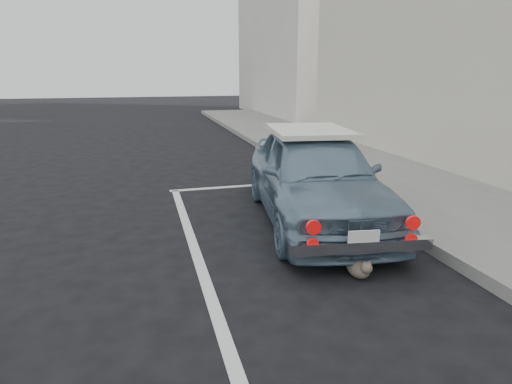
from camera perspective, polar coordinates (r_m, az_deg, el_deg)
building_far at (r=22.69m, az=5.31°, el=20.33°), size 3.50×10.00×8.00m
pline_front at (r=8.24m, az=-0.99°, el=0.86°), size 3.00×0.12×0.01m
pline_side at (r=4.75m, az=-7.11°, el=-10.72°), size 0.12×7.00×0.01m
retro_coupe at (r=6.22m, az=7.85°, el=2.24°), size 2.12×4.12×1.34m
cat at (r=4.71m, az=13.59°, el=-9.76°), size 0.23×0.47×0.25m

